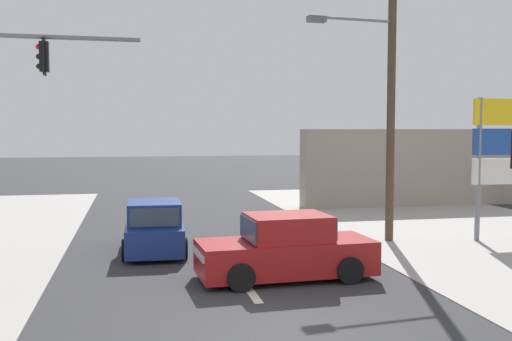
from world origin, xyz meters
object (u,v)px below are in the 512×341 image
traffic_signal_mast (4,119)px  hatchback_oncoming_mid (155,229)px  sedan_oncoming_near (286,250)px  utility_pole_midground_right (388,78)px  shopping_plaza_sign (503,148)px

traffic_signal_mast → hatchback_oncoming_mid: 5.59m
traffic_signal_mast → sedan_oncoming_near: traffic_signal_mast is taller
utility_pole_midground_right → traffic_signal_mast: utility_pole_midground_right is taller
shopping_plaza_sign → sedan_oncoming_near: 9.08m
utility_pole_midground_right → shopping_plaza_sign: size_ratio=2.10×
utility_pole_midground_right → shopping_plaza_sign: utility_pole_midground_right is taller
sedan_oncoming_near → hatchback_oncoming_mid: 4.81m
shopping_plaza_sign → hatchback_oncoming_mid: 11.30m
utility_pole_midground_right → shopping_plaza_sign: bearing=-8.6°
shopping_plaza_sign → traffic_signal_mast: bearing=-169.1°
hatchback_oncoming_mid → traffic_signal_mast: bearing=-137.9°
traffic_signal_mast → hatchback_oncoming_mid: traffic_signal_mast is taller
utility_pole_midground_right → sedan_oncoming_near: size_ratio=2.24×
shopping_plaza_sign → utility_pole_midground_right: bearing=171.4°
traffic_signal_mast → shopping_plaza_sign: (14.50, 2.79, -0.85)m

